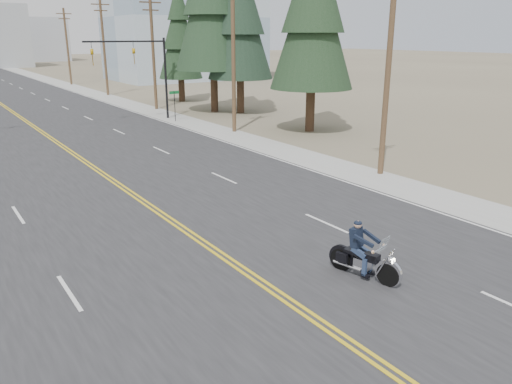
{
  "coord_description": "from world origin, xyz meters",
  "views": [
    {
      "loc": [
        -7.8,
        -9.81,
        7.2
      ],
      "look_at": [
        2.21,
        4.88,
        1.6
      ],
      "focal_mm": 35.0,
      "sensor_mm": 36.0,
      "label": 1
    }
  ],
  "objects": [
    {
      "name": "haze_bldg_c",
      "position": [
        40.0,
        110.0,
        9.0
      ],
      "size": [
        16.0,
        12.0,
        18.0
      ],
      "primitive_type": "cube",
      "color": "#B7BCC6",
      "rests_on": "ground"
    },
    {
      "name": "glass_building",
      "position": [
        32.0,
        70.0,
        10.0
      ],
      "size": [
        24.0,
        16.0,
        20.0
      ],
      "primitive_type": "cube",
      "color": "#9EB5CC",
      "rests_on": "ground"
    },
    {
      "name": "utility_pole_d",
      "position": [
        12.5,
        53.0,
        5.98
      ],
      "size": [
        2.2,
        0.3,
        11.5
      ],
      "color": "brown",
      "rests_on": "ground"
    },
    {
      "name": "ground_plane",
      "position": [
        0.0,
        0.0,
        0.0
      ],
      "size": [
        400.0,
        400.0,
        0.0
      ],
      "primitive_type": "plane",
      "color": "#776D56",
      "rests_on": "ground"
    },
    {
      "name": "utility_pole_e",
      "position": [
        12.5,
        70.0,
        5.73
      ],
      "size": [
        2.2,
        0.3,
        11.0
      ],
      "color": "brown",
      "rests_on": "ground"
    },
    {
      "name": "conifer_near",
      "position": [
        17.51,
        19.88,
        9.51
      ],
      "size": [
        6.25,
        6.25,
        16.56
      ],
      "rotation": [
        0.0,
        0.0,
        0.36
      ],
      "color": "#382619",
      "rests_on": "ground"
    },
    {
      "name": "utility_pole_b",
      "position": [
        12.5,
        23.0,
        5.98
      ],
      "size": [
        2.2,
        0.3,
        11.5
      ],
      "color": "brown",
      "rests_on": "ground"
    },
    {
      "name": "traffic_mast_right",
      "position": [
        8.98,
        32.0,
        4.94
      ],
      "size": [
        7.1,
        0.26,
        7.0
      ],
      "color": "black",
      "rests_on": "ground"
    },
    {
      "name": "sidewalk_right",
      "position": [
        11.5,
        70.0,
        0.01
      ],
      "size": [
        3.0,
        200.0,
        0.01
      ],
      "primitive_type": "cube",
      "color": "#A5A5A0",
      "rests_on": "ground"
    },
    {
      "name": "utility_pole_c",
      "position": [
        12.5,
        38.0,
        5.73
      ],
      "size": [
        2.2,
        0.3,
        11.0
      ],
      "color": "brown",
      "rests_on": "ground"
    },
    {
      "name": "street_sign",
      "position": [
        10.8,
        30.0,
        1.8
      ],
      "size": [
        0.9,
        0.06,
        2.62
      ],
      "color": "black",
      "rests_on": "ground"
    },
    {
      "name": "conifer_far",
      "position": [
        17.48,
        42.26,
        7.4
      ],
      "size": [
        4.82,
        4.82,
        12.9
      ],
      "rotation": [
        0.0,
        0.0,
        -0.13
      ],
      "color": "#382619",
      "rests_on": "ground"
    },
    {
      "name": "motorcyclist",
      "position": [
        2.84,
        -0.12,
        0.9
      ],
      "size": [
        1.52,
        2.48,
        1.81
      ],
      "primitive_type": null,
      "rotation": [
        0.0,
        0.0,
        3.38
      ],
      "color": "black",
      "rests_on": "ground"
    },
    {
      "name": "utility_pole_a",
      "position": [
        12.5,
        8.0,
        5.73
      ],
      "size": [
        2.2,
        0.3,
        11.0
      ],
      "color": "brown",
      "rests_on": "ground"
    },
    {
      "name": "haze_bldg_e",
      "position": [
        25.0,
        150.0,
        6.0
      ],
      "size": [
        14.0,
        14.0,
        12.0
      ],
      "primitive_type": "cube",
      "color": "#B7BCC6",
      "rests_on": "ground"
    },
    {
      "name": "conifer_mid",
      "position": [
        18.25,
        31.08,
        9.36
      ],
      "size": [
        6.11,
        6.11,
        16.3
      ],
      "rotation": [
        0.0,
        0.0,
        -0.09
      ],
      "color": "#382619",
      "rests_on": "ground"
    }
  ]
}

